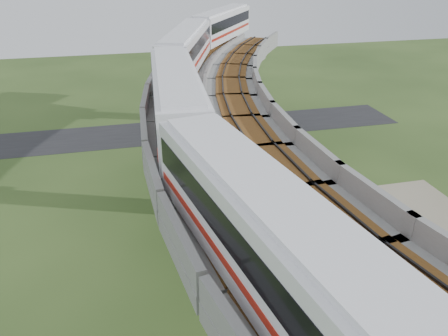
# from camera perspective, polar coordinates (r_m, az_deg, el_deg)

# --- Properties ---
(ground) EXTENTS (160.00, 160.00, 0.00)m
(ground) POSITION_cam_1_polar(r_m,az_deg,el_deg) (30.19, 0.07, -15.99)
(ground) COLOR #2F481C
(ground) RESTS_ON ground
(dirt_lot) EXTENTS (18.00, 26.00, 0.04)m
(dirt_lot) POSITION_cam_1_polar(r_m,az_deg,el_deg) (34.20, 25.08, -13.06)
(dirt_lot) COLOR gray
(dirt_lot) RESTS_ON ground
(asphalt_road) EXTENTS (60.00, 8.00, 0.03)m
(asphalt_road) POSITION_cam_1_polar(r_m,az_deg,el_deg) (55.80, -7.13, 4.76)
(asphalt_road) COLOR #232326
(asphalt_road) RESTS_ON ground
(viaduct) EXTENTS (19.58, 73.98, 11.40)m
(viaduct) POSITION_cam_1_polar(r_m,az_deg,el_deg) (26.08, 8.32, 0.42)
(viaduct) COLOR #99968E
(viaduct) RESTS_ON ground
(metro_train) EXTENTS (16.80, 60.28, 3.64)m
(metro_train) POSITION_cam_1_polar(r_m,az_deg,el_deg) (34.12, -2.00, 12.72)
(metro_train) COLOR white
(metro_train) RESTS_ON ground
(fence) EXTENTS (3.87, 38.73, 1.50)m
(fence) POSITION_cam_1_polar(r_m,az_deg,el_deg) (32.83, 17.23, -11.68)
(fence) COLOR #2D382D
(fence) RESTS_ON ground
(tree_0) EXTENTS (2.21, 2.21, 2.52)m
(tree_0) POSITION_cam_1_polar(r_m,az_deg,el_deg) (51.62, 7.53, 4.80)
(tree_0) COLOR #382314
(tree_0) RESTS_ON ground
(tree_1) EXTENTS (3.10, 3.10, 3.47)m
(tree_1) POSITION_cam_1_polar(r_m,az_deg,el_deg) (44.90, 6.99, 2.24)
(tree_1) COLOR #382314
(tree_1) RESTS_ON ground
(tree_2) EXTENTS (2.99, 2.99, 3.44)m
(tree_2) POSITION_cam_1_polar(r_m,az_deg,el_deg) (39.80, 6.65, -1.01)
(tree_2) COLOR #382314
(tree_2) RESTS_ON ground
(tree_3) EXTENTS (2.02, 2.02, 3.02)m
(tree_3) POSITION_cam_1_polar(r_m,az_deg,el_deg) (36.15, 7.84, -4.12)
(tree_3) COLOR #382314
(tree_3) RESTS_ON ground
(tree_4) EXTENTS (2.18, 2.18, 3.15)m
(tree_4) POSITION_cam_1_polar(r_m,az_deg,el_deg) (33.02, 8.79, -7.30)
(tree_4) COLOR #382314
(tree_4) RESTS_ON ground
(tree_5) EXTENTS (3.12, 3.12, 3.24)m
(tree_5) POSITION_cam_1_polar(r_m,az_deg,el_deg) (28.75, 14.52, -14.52)
(tree_5) COLOR #382314
(tree_5) RESTS_ON ground
(car_dark) EXTENTS (4.71, 2.60, 1.29)m
(car_dark) POSITION_cam_1_polar(r_m,az_deg,el_deg) (36.91, 14.48, -6.78)
(car_dark) COLOR black
(car_dark) RESTS_ON dirt_lot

